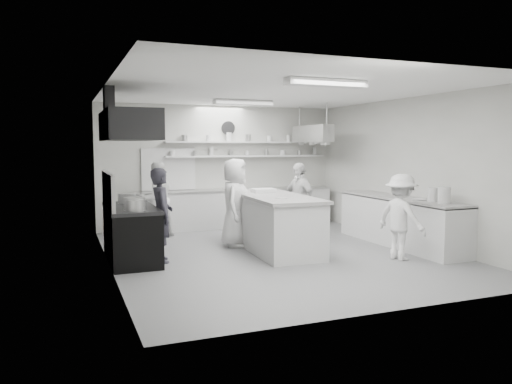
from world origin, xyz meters
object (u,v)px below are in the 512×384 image
object	(u,v)px
back_counter	(235,208)
cook_stove	(161,215)
right_counter	(400,222)
stove	(131,235)
cook_back	(156,199)
prep_island	(273,223)

from	to	relation	value
back_counter	cook_stove	bearing A→B (deg)	-128.28
right_counter	stove	bearing A→B (deg)	173.48
stove	cook_back	world-z (taller)	cook_back
right_counter	prep_island	distance (m)	2.63
stove	prep_island	distance (m)	2.69
cook_back	back_counter	bearing A→B (deg)	-176.44
back_counter	right_counter	distance (m)	4.13
right_counter	cook_back	bearing A→B (deg)	147.72
back_counter	prep_island	distance (m)	2.82
right_counter	prep_island	bearing A→B (deg)	166.95
prep_island	right_counter	bearing A→B (deg)	-10.81
stove	prep_island	size ratio (longest dim) A/B	0.65
back_counter	prep_island	xyz separation A→B (m)	(-0.21, -2.81, 0.05)
stove	right_counter	bearing A→B (deg)	-6.52
back_counter	cook_back	distance (m)	2.18
cook_back	prep_island	bearing A→B (deg)	117.19
prep_island	cook_stove	world-z (taller)	cook_stove
stove	back_counter	world-z (taller)	back_counter
back_counter	prep_island	size ratio (longest dim) A/B	1.81
right_counter	cook_stove	bearing A→B (deg)	175.97
stove	cook_back	distance (m)	2.37
back_counter	cook_stove	distance (m)	3.92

